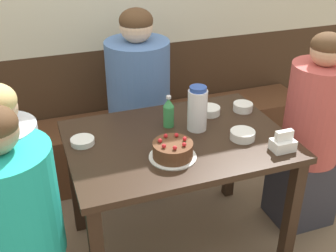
{
  "coord_description": "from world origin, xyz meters",
  "views": [
    {
      "loc": [
        -0.66,
        -1.71,
        1.8
      ],
      "look_at": [
        -0.03,
        0.05,
        0.78
      ],
      "focal_mm": 45.0,
      "sensor_mm": 36.0,
      "label": 1
    }
  ],
  "objects_px": {
    "soju_bottle": "(168,112)",
    "person_dark_striped": "(310,140)",
    "birthday_cake": "(173,150)",
    "bowl_rice_small": "(243,107)",
    "bench_seat": "(136,144)",
    "napkin_holder": "(283,143)",
    "bowl_soup_white": "(209,111)",
    "glass_water_tall": "(197,100)",
    "water_pitcher": "(197,109)",
    "bowl_side_dish": "(242,135)",
    "person_grey_tee": "(16,208)",
    "bowl_sauce_shallow": "(83,141)",
    "person_pale_blue_shirt": "(139,104)",
    "person_teal_shirt": "(16,230)"
  },
  "relations": [
    {
      "from": "napkin_holder",
      "to": "bowl_rice_small",
      "type": "bearing_deg",
      "value": 86.6
    },
    {
      "from": "bench_seat",
      "to": "bowl_rice_small",
      "type": "relative_size",
      "value": 23.61
    },
    {
      "from": "water_pitcher",
      "to": "bowl_side_dish",
      "type": "xyz_separation_m",
      "value": [
        0.18,
        -0.17,
        -0.09
      ]
    },
    {
      "from": "bench_seat",
      "to": "person_grey_tee",
      "type": "relative_size",
      "value": 2.26
    },
    {
      "from": "person_pale_blue_shirt",
      "to": "person_grey_tee",
      "type": "bearing_deg",
      "value": -48.86
    },
    {
      "from": "birthday_cake",
      "to": "soju_bottle",
      "type": "relative_size",
      "value": 1.29
    },
    {
      "from": "bowl_soup_white",
      "to": "person_grey_tee",
      "type": "height_order",
      "value": "person_grey_tee"
    },
    {
      "from": "water_pitcher",
      "to": "napkin_holder",
      "type": "distance_m",
      "value": 0.46
    },
    {
      "from": "birthday_cake",
      "to": "napkin_holder",
      "type": "height_order",
      "value": "napkin_holder"
    },
    {
      "from": "person_dark_striped",
      "to": "bench_seat",
      "type": "bearing_deg",
      "value": -46.26
    },
    {
      "from": "bench_seat",
      "to": "soju_bottle",
      "type": "distance_m",
      "value": 0.91
    },
    {
      "from": "bowl_rice_small",
      "to": "soju_bottle",
      "type": "bearing_deg",
      "value": -176.11
    },
    {
      "from": "glass_water_tall",
      "to": "person_grey_tee",
      "type": "relative_size",
      "value": 0.07
    },
    {
      "from": "birthday_cake",
      "to": "soju_bottle",
      "type": "height_order",
      "value": "soju_bottle"
    },
    {
      "from": "bowl_soup_white",
      "to": "birthday_cake",
      "type": "bearing_deg",
      "value": -134.66
    },
    {
      "from": "bench_seat",
      "to": "bowl_sauce_shallow",
      "type": "height_order",
      "value": "bowl_sauce_shallow"
    },
    {
      "from": "person_dark_striped",
      "to": "water_pitcher",
      "type": "bearing_deg",
      "value": -6.46
    },
    {
      "from": "bench_seat",
      "to": "person_dark_striped",
      "type": "distance_m",
      "value": 1.23
    },
    {
      "from": "soju_bottle",
      "to": "person_dark_striped",
      "type": "height_order",
      "value": "person_dark_striped"
    },
    {
      "from": "bowl_side_dish",
      "to": "person_grey_tee",
      "type": "height_order",
      "value": "person_grey_tee"
    },
    {
      "from": "person_dark_striped",
      "to": "bowl_soup_white",
      "type": "bearing_deg",
      "value": -21.02
    },
    {
      "from": "napkin_holder",
      "to": "person_grey_tee",
      "type": "height_order",
      "value": "person_grey_tee"
    },
    {
      "from": "bowl_rice_small",
      "to": "bowl_sauce_shallow",
      "type": "relative_size",
      "value": 0.94
    },
    {
      "from": "birthday_cake",
      "to": "bowl_rice_small",
      "type": "relative_size",
      "value": 2.04
    },
    {
      "from": "bowl_soup_white",
      "to": "bowl_side_dish",
      "type": "bearing_deg",
      "value": -82.02
    },
    {
      "from": "bowl_soup_white",
      "to": "bowl_rice_small",
      "type": "distance_m",
      "value": 0.2
    },
    {
      "from": "person_grey_tee",
      "to": "birthday_cake",
      "type": "bearing_deg",
      "value": -8.82
    },
    {
      "from": "bench_seat",
      "to": "napkin_holder",
      "type": "bearing_deg",
      "value": -68.56
    },
    {
      "from": "birthday_cake",
      "to": "person_dark_striped",
      "type": "distance_m",
      "value": 0.93
    },
    {
      "from": "bench_seat",
      "to": "glass_water_tall",
      "type": "bearing_deg",
      "value": -65.93
    },
    {
      "from": "water_pitcher",
      "to": "bowl_rice_small",
      "type": "relative_size",
      "value": 2.17
    },
    {
      "from": "napkin_holder",
      "to": "bowl_sauce_shallow",
      "type": "height_order",
      "value": "napkin_holder"
    },
    {
      "from": "napkin_holder",
      "to": "bowl_rice_small",
      "type": "distance_m",
      "value": 0.44
    },
    {
      "from": "birthday_cake",
      "to": "bench_seat",
      "type": "bearing_deg",
      "value": 85.07
    },
    {
      "from": "bowl_rice_small",
      "to": "person_teal_shirt",
      "type": "xyz_separation_m",
      "value": [
        -1.27,
        -0.4,
        -0.18
      ]
    },
    {
      "from": "bowl_sauce_shallow",
      "to": "person_teal_shirt",
      "type": "relative_size",
      "value": 0.1
    },
    {
      "from": "person_teal_shirt",
      "to": "bowl_side_dish",
      "type": "bearing_deg",
      "value": 6.09
    },
    {
      "from": "bowl_soup_white",
      "to": "bowl_side_dish",
      "type": "height_order",
      "value": "bowl_side_dish"
    },
    {
      "from": "soju_bottle",
      "to": "person_dark_striped",
      "type": "distance_m",
      "value": 0.86
    },
    {
      "from": "napkin_holder",
      "to": "person_dark_striped",
      "type": "distance_m",
      "value": 0.5
    },
    {
      "from": "bench_seat",
      "to": "birthday_cake",
      "type": "relative_size",
      "value": 11.59
    },
    {
      "from": "bench_seat",
      "to": "bowl_rice_small",
      "type": "height_order",
      "value": "bowl_rice_small"
    },
    {
      "from": "water_pitcher",
      "to": "soju_bottle",
      "type": "bearing_deg",
      "value": 149.06
    },
    {
      "from": "glass_water_tall",
      "to": "person_teal_shirt",
      "type": "height_order",
      "value": "person_teal_shirt"
    },
    {
      "from": "soju_bottle",
      "to": "person_pale_blue_shirt",
      "type": "xyz_separation_m",
      "value": [
        -0.02,
        0.51,
        -0.18
      ]
    },
    {
      "from": "glass_water_tall",
      "to": "person_grey_tee",
      "type": "bearing_deg",
      "value": -161.5
    },
    {
      "from": "bowl_side_dish",
      "to": "person_pale_blue_shirt",
      "type": "bearing_deg",
      "value": 112.81
    },
    {
      "from": "bowl_side_dish",
      "to": "person_grey_tee",
      "type": "bearing_deg",
      "value": 176.46
    },
    {
      "from": "bowl_side_dish",
      "to": "person_teal_shirt",
      "type": "xyz_separation_m",
      "value": [
        -1.12,
        -0.12,
        -0.18
      ]
    },
    {
      "from": "water_pitcher",
      "to": "person_teal_shirt",
      "type": "bearing_deg",
      "value": -162.8
    }
  ]
}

